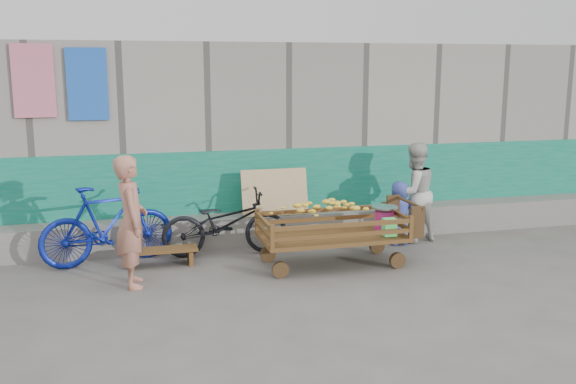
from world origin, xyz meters
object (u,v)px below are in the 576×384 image
object	(u,v)px
vendor_man	(131,221)
child	(399,213)
bench	(161,253)
banana_cart	(330,221)
woman	(414,192)
bicycle_dark	(225,223)
bicycle_blue	(107,225)

from	to	relation	value
vendor_man	child	world-z (taller)	vendor_man
bench	vendor_man	distance (m)	1.02
banana_cart	vendor_man	distance (m)	2.59
woman	bicycle_dark	xyz separation A→B (m)	(-2.90, -0.01, -0.30)
bench	bicycle_blue	distance (m)	0.83
vendor_man	bench	bearing A→B (deg)	-30.58
bicycle_dark	bicycle_blue	size ratio (longest dim) A/B	0.98
banana_cart	child	bearing A→B (deg)	29.04
vendor_man	child	xyz separation A→B (m)	(3.92, 0.92, -0.32)
bench	vendor_man	bearing A→B (deg)	-117.89
bicycle_dark	bench	bearing A→B (deg)	110.07
banana_cart	child	xyz separation A→B (m)	(1.35, 0.75, -0.13)
banana_cart	vendor_man	bearing A→B (deg)	-176.17
bicycle_dark	child	bearing A→B (deg)	-89.82
banana_cart	child	distance (m)	1.55
child	banana_cart	bearing A→B (deg)	22.30
child	bicycle_blue	world-z (taller)	bicycle_blue
vendor_man	woman	xyz separation A→B (m)	(4.20, 1.02, -0.05)
bench	child	distance (m)	3.56
child	bicycle_blue	xyz separation A→B (m)	(-4.23, 0.09, 0.06)
child	bicycle_dark	bearing A→B (deg)	-8.67
bicycle_blue	vendor_man	bearing A→B (deg)	-177.41
bench	vendor_man	size ratio (longest dim) A/B	0.60
vendor_man	child	bearing A→B (deg)	-79.47
woman	bicycle_dark	world-z (taller)	woman
bicycle_dark	vendor_man	bearing A→B (deg)	130.09
bench	bicycle_dark	bearing A→B (deg)	17.96
banana_cart	child	size ratio (longest dim) A/B	2.19
vendor_man	bicycle_blue	distance (m)	1.09
child	bicycle_dark	distance (m)	2.63
child	bench	bearing A→B (deg)	-3.38
banana_cart	woman	xyz separation A→B (m)	(1.63, 0.85, 0.15)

